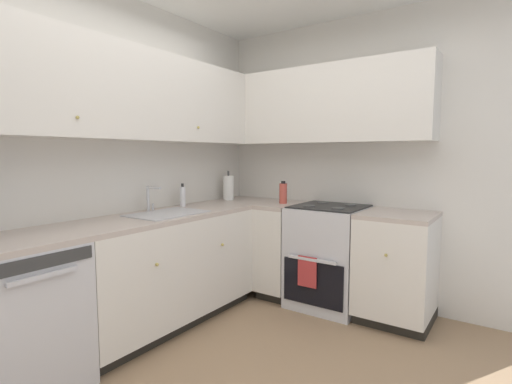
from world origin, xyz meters
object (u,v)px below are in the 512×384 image
object	(u,v)px
soap_bottle	(183,196)
paper_towel_roll	(228,188)
oil_bottle	(283,193)
dishwasher	(19,319)
oven_range	(329,255)

from	to	relation	value
soap_bottle	paper_towel_roll	bearing A→B (deg)	-1.80
paper_towel_roll	oil_bottle	bearing A→B (deg)	-83.39
dishwasher	oven_range	world-z (taller)	oven_range
oven_range	paper_towel_roll	bearing A→B (deg)	94.71
oven_range	oil_bottle	distance (m)	0.72
paper_towel_roll	soap_bottle	bearing A→B (deg)	178.20
dishwasher	soap_bottle	xyz separation A→B (m)	(1.49, 0.18, 0.56)
oven_range	oil_bottle	size ratio (longest dim) A/B	4.87
oven_range	dishwasher	bearing A→B (deg)	157.27
paper_towel_roll	oil_bottle	size ratio (longest dim) A/B	1.44
dishwasher	oil_bottle	distance (m)	2.31
soap_bottle	dishwasher	bearing A→B (deg)	-173.07
oven_range	soap_bottle	distance (m)	1.43
oven_range	soap_bottle	world-z (taller)	soap_bottle
paper_towel_roll	oil_bottle	world-z (taller)	paper_towel_roll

